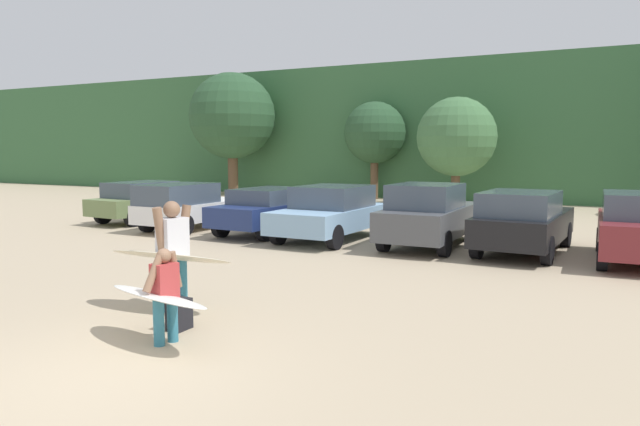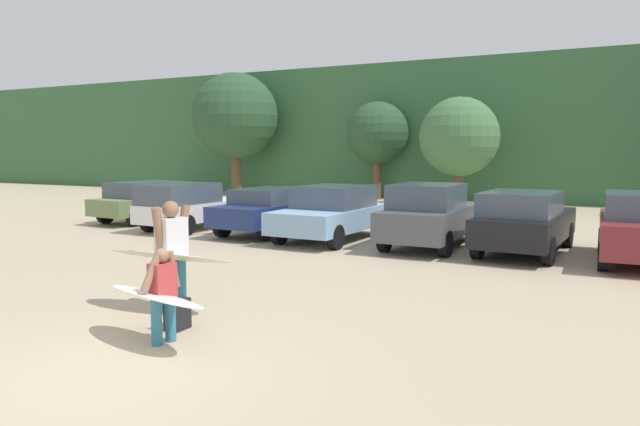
% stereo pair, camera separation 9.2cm
% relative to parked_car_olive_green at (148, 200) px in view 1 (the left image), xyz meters
% --- Properties ---
extents(ground_plane, '(120.00, 120.00, 0.00)m').
position_rel_parked_car_olive_green_xyz_m(ground_plane, '(10.08, -11.35, -0.77)').
color(ground_plane, tan).
extents(hillside_ridge, '(108.00, 12.00, 7.20)m').
position_rel_parked_car_olive_green_xyz_m(hillside_ridge, '(10.08, 19.61, 2.83)').
color(hillside_ridge, '#38663D').
rests_on(hillside_ridge, ground_plane).
extents(tree_center_left, '(4.87, 4.87, 6.95)m').
position_rel_parked_car_olive_green_xyz_m(tree_center_left, '(-4.47, 11.58, 3.72)').
color(tree_center_left, brown).
rests_on(tree_center_left, ground_plane).
extents(tree_ridge_back, '(3.24, 3.24, 5.12)m').
position_rel_parked_car_olive_green_xyz_m(tree_ridge_back, '(3.72, 12.88, 2.71)').
color(tree_ridge_back, brown).
rests_on(tree_ridge_back, ground_plane).
extents(tree_left, '(3.65, 3.65, 5.02)m').
position_rel_parked_car_olive_green_xyz_m(tree_left, '(8.53, 10.94, 2.41)').
color(tree_left, brown).
rests_on(tree_left, ground_plane).
extents(parked_car_olive_green, '(2.04, 4.60, 1.46)m').
position_rel_parked_car_olive_green_xyz_m(parked_car_olive_green, '(0.00, 0.00, 0.00)').
color(parked_car_olive_green, '#6B7F4C').
rests_on(parked_car_olive_green, ground_plane).
extents(parked_car_white, '(1.81, 4.16, 1.53)m').
position_rel_parked_car_olive_green_xyz_m(parked_car_white, '(2.82, -1.12, 0.04)').
color(parked_car_white, white).
rests_on(parked_car_white, ground_plane).
extents(parked_car_navy, '(1.99, 4.41, 1.42)m').
position_rel_parked_car_olive_green_xyz_m(parked_car_navy, '(5.63, -0.62, 0.00)').
color(parked_car_navy, navy).
rests_on(parked_car_navy, ground_plane).
extents(parked_car_sky_blue, '(2.05, 4.33, 1.57)m').
position_rel_parked_car_olive_green_xyz_m(parked_car_sky_blue, '(7.90, -0.92, 0.04)').
color(parked_car_sky_blue, '#84ADD1').
rests_on(parked_car_sky_blue, ground_plane).
extents(parked_car_dark_gray, '(1.81, 4.37, 1.71)m').
position_rel_parked_car_olive_green_xyz_m(parked_car_dark_gray, '(10.79, -0.80, 0.09)').
color(parked_car_dark_gray, '#4C4F54').
rests_on(parked_car_dark_gray, ground_plane).
extents(parked_car_black, '(2.02, 4.50, 1.60)m').
position_rel_parked_car_olive_green_xyz_m(parked_car_black, '(13.20, -0.76, 0.06)').
color(parked_car_black, black).
rests_on(parked_car_black, ground_plane).
extents(person_adult, '(0.41, 0.76, 1.79)m').
position_rel_parked_car_olive_green_xyz_m(person_adult, '(8.89, -8.80, 0.24)').
color(person_adult, teal).
rests_on(person_adult, ground_plane).
extents(person_child, '(0.30, 0.63, 1.30)m').
position_rel_parked_car_olive_green_xyz_m(person_child, '(9.95, -10.18, -0.03)').
color(person_child, teal).
rests_on(person_child, ground_plane).
extents(surfboard_cream, '(2.33, 0.75, 0.28)m').
position_rel_parked_car_olive_green_xyz_m(surfboard_cream, '(8.90, -8.90, 0.12)').
color(surfboard_cream, beige).
extents(surfboard_white, '(2.06, 1.01, 0.19)m').
position_rel_parked_car_olive_green_xyz_m(surfboard_white, '(9.89, -10.26, -0.11)').
color(surfboard_white, white).
extents(backpack_dropped, '(0.24, 0.34, 0.45)m').
position_rel_parked_car_olive_green_xyz_m(backpack_dropped, '(9.69, -9.62, -0.55)').
color(backpack_dropped, black).
rests_on(backpack_dropped, ground_plane).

